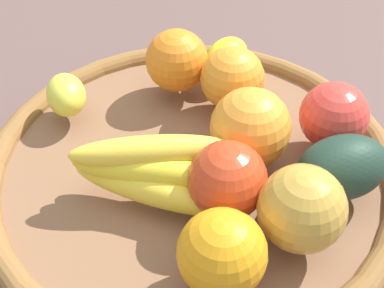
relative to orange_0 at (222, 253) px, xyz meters
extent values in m
plane|color=brown|center=(0.14, -0.06, -0.08)|extent=(2.40, 2.40, 0.00)
cylinder|color=brown|center=(0.14, -0.06, -0.06)|extent=(0.43, 0.43, 0.03)
torus|color=brown|center=(0.14, -0.06, -0.05)|extent=(0.45, 0.45, 0.03)
sphere|color=orange|center=(0.00, 0.00, 0.00)|extent=(0.09, 0.09, 0.08)
sphere|color=orange|center=(0.25, -0.12, 0.00)|extent=(0.09, 0.09, 0.07)
sphere|color=orange|center=(0.11, -0.11, 0.00)|extent=(0.11, 0.11, 0.08)
ellipsoid|color=yellow|center=(0.11, 0.00, -0.02)|extent=(0.15, 0.12, 0.03)
ellipsoid|color=yellow|center=(0.12, 0.00, -0.01)|extent=(0.13, 0.14, 0.03)
ellipsoid|color=yellow|center=(0.13, -0.01, 0.01)|extent=(0.11, 0.15, 0.03)
sphere|color=#C23A1B|center=(0.06, -0.05, 0.00)|extent=(0.09, 0.09, 0.08)
ellipsoid|color=yellow|center=(0.28, 0.01, -0.02)|extent=(0.07, 0.06, 0.04)
ellipsoid|color=yellow|center=(0.24, -0.19, -0.02)|extent=(0.06, 0.07, 0.04)
ellipsoid|color=#1D362A|center=(0.02, -0.16, -0.01)|extent=(0.09, 0.11, 0.06)
sphere|color=orange|center=(0.19, -0.15, 0.00)|extent=(0.09, 0.09, 0.07)
sphere|color=red|center=(0.07, -0.20, 0.00)|extent=(0.10, 0.10, 0.07)
sphere|color=#BA9036|center=(0.00, -0.08, 0.00)|extent=(0.11, 0.11, 0.08)
camera|label=1|loc=(-0.21, 0.17, 0.38)|focal=52.26mm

